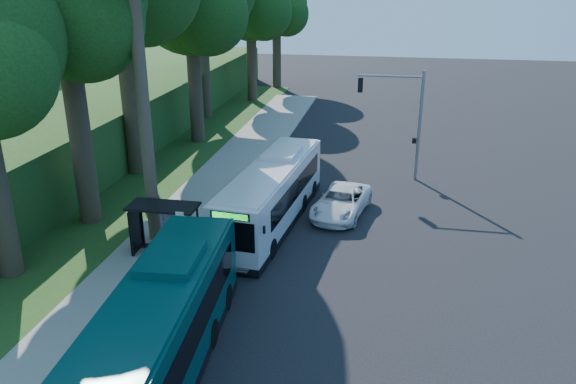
% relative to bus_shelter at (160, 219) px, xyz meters
% --- Properties ---
extents(ground, '(140.00, 140.00, 0.00)m').
position_rel_bus_shelter_xyz_m(ground, '(7.26, 2.86, -1.81)').
color(ground, black).
rests_on(ground, ground).
extents(sidewalk, '(4.50, 70.00, 0.12)m').
position_rel_bus_shelter_xyz_m(sidewalk, '(-0.04, 2.86, -1.75)').
color(sidewalk, gray).
rests_on(sidewalk, ground).
extents(red_curb, '(0.25, 30.00, 0.13)m').
position_rel_bus_shelter_xyz_m(red_curb, '(2.26, -1.14, -1.74)').
color(red_curb, '#9F2311').
rests_on(red_curb, ground).
extents(grass_verge, '(8.00, 70.00, 0.06)m').
position_rel_bus_shelter_xyz_m(grass_verge, '(-5.74, 7.86, -1.78)').
color(grass_verge, '#234719').
rests_on(grass_verge, ground).
extents(bus_shelter, '(3.20, 1.51, 2.55)m').
position_rel_bus_shelter_xyz_m(bus_shelter, '(0.00, 0.00, 0.00)').
color(bus_shelter, black).
rests_on(bus_shelter, ground).
extents(stop_sign_pole, '(0.35, 0.06, 3.17)m').
position_rel_bus_shelter_xyz_m(stop_sign_pole, '(1.86, -2.14, 0.28)').
color(stop_sign_pole, gray).
rests_on(stop_sign_pole, ground).
extents(traffic_signal_pole, '(4.10, 0.30, 7.00)m').
position_rel_bus_shelter_xyz_m(traffic_signal_pole, '(11.04, 12.86, 2.62)').
color(traffic_signal_pole, gray).
rests_on(traffic_signal_pole, ground).
extents(hillside_backdrop, '(24.00, 60.00, 8.80)m').
position_rel_bus_shelter_xyz_m(hillside_backdrop, '(-19.04, 17.96, 0.63)').
color(hillside_backdrop, '#234719').
rests_on(hillside_backdrop, ground).
extents(tree_0, '(8.40, 8.00, 15.70)m').
position_rel_bus_shelter_xyz_m(tree_0, '(-5.14, 2.84, 9.40)').
color(tree_0, '#382B1E').
rests_on(tree_0, ground).
extents(tree_2, '(8.82, 8.40, 15.12)m').
position_rel_bus_shelter_xyz_m(tree_2, '(-4.64, 18.84, 8.67)').
color(tree_2, '#382B1E').
rests_on(tree_2, ground).
extents(tree_4, '(8.40, 8.00, 14.14)m').
position_rel_bus_shelter_xyz_m(tree_4, '(-4.14, 34.84, 7.92)').
color(tree_4, '#382B1E').
rests_on(tree_4, ground).
extents(tree_5, '(7.35, 7.00, 12.86)m').
position_rel_bus_shelter_xyz_m(tree_5, '(-3.16, 42.84, 7.16)').
color(tree_5, '#382B1E').
rests_on(tree_5, ground).
extents(white_bus, '(3.61, 11.93, 3.50)m').
position_rel_bus_shelter_xyz_m(white_bus, '(4.40, 4.44, -0.10)').
color(white_bus, silver).
rests_on(white_bus, ground).
extents(teal_bus, '(3.48, 12.42, 3.66)m').
position_rel_bus_shelter_xyz_m(teal_bus, '(3.45, -8.58, -0.02)').
color(teal_bus, '#0A3A38').
rests_on(teal_bus, ground).
extents(pickup, '(3.36, 5.65, 1.47)m').
position_rel_bus_shelter_xyz_m(pickup, '(7.88, 6.26, -1.07)').
color(pickup, white).
rests_on(pickup, ground).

